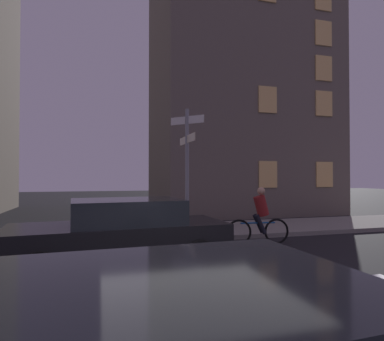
% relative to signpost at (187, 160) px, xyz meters
% --- Properties ---
extents(ground_plane, '(80.00, 80.00, 0.00)m').
position_rel_signpost_xyz_m(ground_plane, '(-1.35, -5.70, -2.42)').
color(ground_plane, black).
extents(sidewalk_kerb, '(40.00, 3.02, 0.14)m').
position_rel_signpost_xyz_m(sidewalk_kerb, '(-1.35, 0.81, -2.35)').
color(sidewalk_kerb, gray).
rests_on(sidewalk_kerb, ground_plane).
extents(signpost, '(0.86, 1.74, 3.88)m').
position_rel_signpost_xyz_m(signpost, '(0.00, 0.00, 0.00)').
color(signpost, gray).
rests_on(signpost, sidewalk_kerb).
extents(car_side_parked, '(4.68, 2.23, 1.42)m').
position_rel_signpost_xyz_m(car_side_parked, '(-2.17, -2.77, -1.65)').
color(car_side_parked, black).
rests_on(car_side_parked, ground_plane).
extents(cyclist, '(1.81, 0.37, 1.61)m').
position_rel_signpost_xyz_m(cyclist, '(1.70, -1.53, -1.67)').
color(cyclist, black).
rests_on(cyclist, ground_plane).
extents(building_right_block, '(8.97, 6.39, 13.18)m').
position_rel_signpost_xyz_m(building_right_block, '(4.70, 6.66, 4.17)').
color(building_right_block, '#6B6056').
rests_on(building_right_block, ground_plane).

